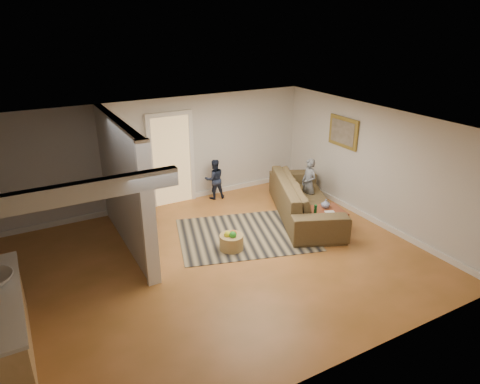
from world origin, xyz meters
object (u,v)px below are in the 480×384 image
object	(u,v)px
tv_console	(130,201)
toy_basket	(231,241)
coffee_table	(318,215)
child	(307,206)
speaker_left	(141,225)
toddler	(215,198)
sofa	(304,216)
speaker_right	(123,197)

from	to	relation	value
tv_console	toy_basket	xyz separation A→B (m)	(1.41, -1.85, -0.44)
coffee_table	child	bearing A→B (deg)	62.40
coffee_table	speaker_left	bearing A→B (deg)	162.70
toddler	coffee_table	bearing A→B (deg)	123.38
speaker_left	toddler	distance (m)	2.77
speaker_left	toy_basket	bearing A→B (deg)	-44.91
speaker_left	toy_basket	xyz separation A→B (m)	(1.47, -0.92, -0.31)
speaker_left	toddler	xyz separation A→B (m)	(2.28, 1.50, -0.48)
sofa	toy_basket	distance (m)	2.20
child	sofa	bearing A→B (deg)	-47.17
child	speaker_right	bearing A→B (deg)	-110.23
speaker_left	toy_basket	size ratio (longest dim) A/B	2.07
tv_console	child	distance (m)	4.09
sofa	speaker_right	world-z (taller)	speaker_right
coffee_table	tv_console	distance (m)	3.93
sofa	toy_basket	xyz separation A→B (m)	(-2.13, -0.54, 0.17)
coffee_table	speaker_right	bearing A→B (deg)	145.30
toy_basket	child	size ratio (longest dim) A/B	0.40
sofa	toy_basket	world-z (taller)	sofa
speaker_right	toddler	distance (m)	2.36
tv_console	speaker_right	xyz separation A→B (m)	(-0.06, 0.38, -0.04)
coffee_table	speaker_left	xyz separation A→B (m)	(-3.43, 1.07, 0.14)
tv_console	speaker_right	size ratio (longest dim) A/B	0.95
child	speaker_left	bearing A→B (deg)	-92.10
speaker_right	coffee_table	bearing A→B (deg)	-43.24
speaker_left	toddler	world-z (taller)	speaker_left
speaker_right	child	xyz separation A→B (m)	(4.00, -1.29, -0.57)
speaker_left	speaker_right	world-z (taller)	speaker_right
toy_basket	child	bearing A→B (deg)	20.36
coffee_table	speaker_right	distance (m)	4.18
speaker_left	toy_basket	distance (m)	1.76
coffee_table	child	xyz separation A→B (m)	(0.57, 1.09, -0.34)
speaker_right	toy_basket	xyz separation A→B (m)	(1.47, -2.23, -0.40)
speaker_right	sofa	bearing A→B (deg)	-33.70
tv_console	speaker_left	size ratio (longest dim) A/B	1.13
speaker_left	speaker_right	xyz separation A→B (m)	(0.00, 1.31, 0.09)
coffee_table	tv_console	bearing A→B (deg)	149.36
coffee_table	toddler	bearing A→B (deg)	114.14
tv_console	coffee_table	bearing A→B (deg)	-33.50
sofa	coffee_table	world-z (taller)	coffee_table
sofa	toddler	bearing A→B (deg)	58.15
coffee_table	speaker_left	world-z (taller)	speaker_left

